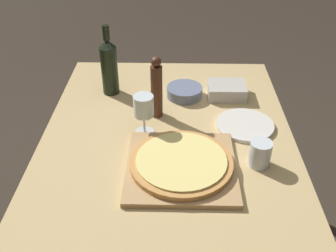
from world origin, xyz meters
TOP-DOWN VIEW (x-y plane):
  - dining_table at (0.00, 0.00)m, footprint 0.92×1.26m
  - cutting_board at (0.05, -0.16)m, footprint 0.36×0.36m
  - pizza at (0.05, -0.16)m, footprint 0.34×0.34m
  - wine_bottle at (-0.25, 0.34)m, footprint 0.07×0.07m
  - pepper_mill at (-0.05, 0.16)m, footprint 0.04×0.04m
  - wine_glass at (-0.09, 0.04)m, footprint 0.07×0.07m
  - small_bowl at (0.07, 0.31)m, footprint 0.15×0.15m
  - drinking_tumbler at (0.31, -0.13)m, footprint 0.07×0.07m
  - dinner_plate at (0.29, 0.09)m, footprint 0.22×0.22m
  - food_container at (0.24, 0.32)m, footprint 0.16×0.13m

SIDE VIEW (x-z plane):
  - dining_table at x=0.00m, z-range 0.27..1.01m
  - dinner_plate at x=0.29m, z-range 0.74..0.76m
  - cutting_board at x=0.05m, z-range 0.74..0.76m
  - small_bowl at x=0.07m, z-range 0.74..0.79m
  - food_container at x=0.24m, z-range 0.74..0.80m
  - pizza at x=0.05m, z-range 0.76..0.78m
  - drinking_tumbler at x=0.31m, z-range 0.74..0.83m
  - wine_glass at x=-0.09m, z-range 0.77..0.93m
  - pepper_mill at x=-0.05m, z-range 0.74..0.99m
  - wine_bottle at x=-0.25m, z-range 0.72..1.02m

